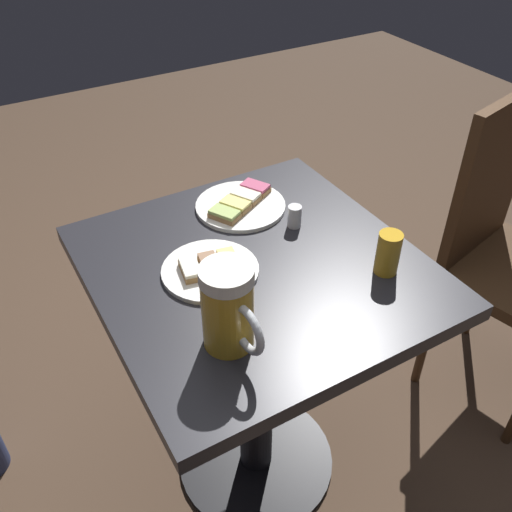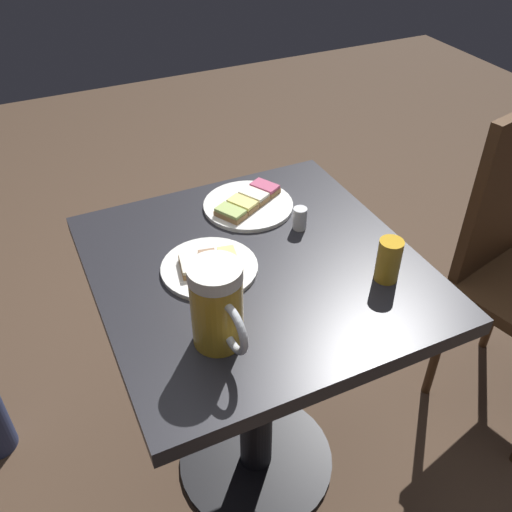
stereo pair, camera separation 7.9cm
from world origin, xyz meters
TOP-DOWN VIEW (x-y plane):
  - ground_plane at (0.00, 0.00)m, footprint 6.00×6.00m
  - cafe_table at (0.00, 0.00)m, footprint 0.66×0.68m
  - plate_near at (-0.10, 0.02)m, footprint 0.20×0.20m
  - plate_far at (0.07, 0.20)m, footprint 0.21×0.21m
  - beer_mug at (-0.15, -0.17)m, footprint 0.09×0.15m
  - beer_glass_small at (0.22, -0.15)m, footprint 0.05×0.05m
  - salt_shaker at (0.14, 0.07)m, footprint 0.03×0.03m
  - cafe_chair at (0.78, -0.06)m, footprint 0.46×0.46m

SIDE VIEW (x-z plane):
  - ground_plane at x=0.00m, z-range 0.00..0.00m
  - cafe_chair at x=0.78m, z-range 0.06..1.00m
  - cafe_table at x=0.00m, z-range 0.19..0.92m
  - plate_near at x=-0.10m, z-range 0.73..0.76m
  - plate_far at x=0.07m, z-range 0.73..0.76m
  - salt_shaker at x=0.14m, z-range 0.74..0.79m
  - beer_glass_small at x=0.22m, z-range 0.74..0.83m
  - beer_mug at x=-0.15m, z-range 0.74..0.91m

